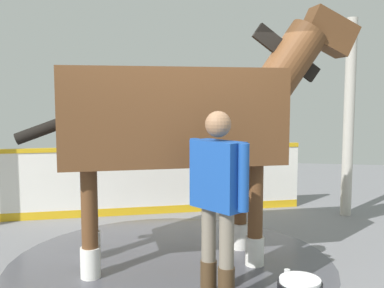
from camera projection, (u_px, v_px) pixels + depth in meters
ground_plane at (188, 276)px, 4.61m from camera, size 16.00×16.00×0.02m
wet_patch at (172, 262)px, 4.97m from camera, size 3.54×3.54×0.00m
barrier_wall at (151, 183)px, 6.95m from camera, size 1.73×4.54×1.05m
roof_post_near at (349, 118)px, 6.77m from camera, size 0.16×0.16×2.95m
horse at (183, 117)px, 4.83m from camera, size 1.70×3.54×2.80m
handler at (218, 193)px, 3.94m from camera, size 0.48×0.55×1.69m
bottle_shampoo at (287, 283)px, 4.13m from camera, size 0.08×0.08×0.24m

